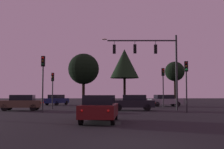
# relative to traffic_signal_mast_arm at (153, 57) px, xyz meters

# --- Properties ---
(ground_plane) EXTENTS (168.00, 168.00, 0.00)m
(ground_plane) POSITION_rel_traffic_signal_mast_arm_xyz_m (-3.82, 5.21, -5.30)
(ground_plane) COLOR black
(ground_plane) RESTS_ON ground
(traffic_signal_mast_arm) EXTENTS (7.56, 0.54, 7.50)m
(traffic_signal_mast_arm) POSITION_rel_traffic_signal_mast_arm_xyz_m (0.00, 0.00, 0.00)
(traffic_signal_mast_arm) COLOR #232326
(traffic_signal_mast_arm) RESTS_ON ground
(traffic_light_corner_left) EXTENTS (0.32, 0.36, 3.89)m
(traffic_light_corner_left) POSITION_rel_traffic_signal_mast_arm_xyz_m (-10.38, 2.75, -2.53)
(traffic_light_corner_left) COLOR #232326
(traffic_light_corner_left) RESTS_ON ground
(traffic_light_corner_right) EXTENTS (0.33, 0.37, 4.62)m
(traffic_light_corner_right) POSITION_rel_traffic_signal_mast_arm_xyz_m (2.02, 4.75, -2.04)
(traffic_light_corner_right) COLOR #232326
(traffic_light_corner_right) RESTS_ON ground
(traffic_light_median) EXTENTS (0.31, 0.36, 4.87)m
(traffic_light_median) POSITION_rel_traffic_signal_mast_arm_xyz_m (-10.12, -3.56, -1.88)
(traffic_light_median) COLOR #232326
(traffic_light_median) RESTS_ON ground
(traffic_light_far_side) EXTENTS (0.32, 0.36, 4.47)m
(traffic_light_far_side) POSITION_rel_traffic_signal_mast_arm_xyz_m (2.33, -3.52, -2.14)
(traffic_light_far_side) COLOR #232326
(traffic_light_far_side) RESTS_ON ground
(car_nearside_lane) EXTENTS (2.27, 4.79, 1.52)m
(car_nearside_lane) POSITION_rel_traffic_signal_mast_arm_xyz_m (-5.11, -12.09, -4.50)
(car_nearside_lane) COLOR #4C0F0F
(car_nearside_lane) RESTS_ON ground
(car_crossing_left) EXTENTS (4.32, 2.03, 1.52)m
(car_crossing_left) POSITION_rel_traffic_signal_mast_arm_xyz_m (-2.01, -0.28, -4.51)
(car_crossing_left) COLOR black
(car_crossing_left) RESTS_ON ground
(car_crossing_right) EXTENTS (4.13, 1.91, 1.52)m
(car_crossing_right) POSITION_rel_traffic_signal_mast_arm_xyz_m (-12.82, -0.27, -4.51)
(car_crossing_right) COLOR #473828
(car_crossing_right) RESTS_ON ground
(car_far_lane) EXTENTS (3.27, 4.41, 1.52)m
(car_far_lane) POSITION_rel_traffic_signal_mast_arm_xyz_m (-11.77, 14.28, -4.51)
(car_far_lane) COLOR #0F1947
(car_far_lane) RESTS_ON ground
(car_parked_lot) EXTENTS (4.52, 2.50, 1.52)m
(car_parked_lot) POSITION_rel_traffic_signal_mast_arm_xyz_m (3.14, 9.24, -4.51)
(car_parked_lot) COLOR gray
(car_parked_lot) RESTS_ON ground
(tree_behind_sign) EXTENTS (3.49, 3.49, 7.40)m
(tree_behind_sign) POSITION_rel_traffic_signal_mast_arm_xyz_m (7.78, 22.25, 0.31)
(tree_behind_sign) COLOR black
(tree_behind_sign) RESTS_ON ground
(tree_left_far) EXTENTS (4.66, 4.66, 8.95)m
(tree_left_far) POSITION_rel_traffic_signal_mast_arm_xyz_m (-1.47, 18.26, 1.26)
(tree_left_far) COLOR black
(tree_left_far) RESTS_ON ground
(tree_center_horizon) EXTENTS (3.95, 3.95, 6.81)m
(tree_center_horizon) POSITION_rel_traffic_signal_mast_arm_xyz_m (-7.45, 8.49, -0.49)
(tree_center_horizon) COLOR black
(tree_center_horizon) RESTS_ON ground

